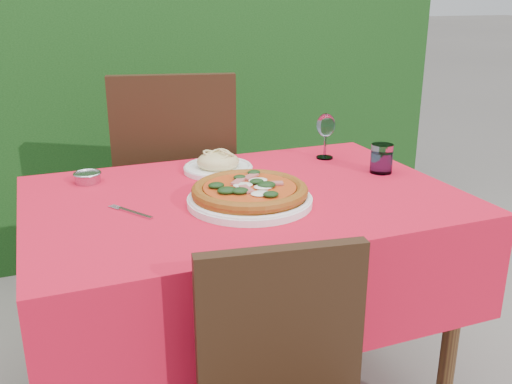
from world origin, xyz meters
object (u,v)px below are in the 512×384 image
object	(u,v)px
pizza_plate	(250,194)
steel_ramekin	(88,178)
chair_far	(176,180)
fork	(135,213)
pasta_plate	(218,165)
water_glass	(381,160)
wine_glass	(326,127)

from	to	relation	value
pizza_plate	steel_ramekin	world-z (taller)	pizza_plate
chair_far	fork	bearing A→B (deg)	81.32
chair_far	pizza_plate	distance (m)	0.78
fork	pasta_plate	bearing A→B (deg)	9.22
water_glass	fork	world-z (taller)	water_glass
chair_far	steel_ramekin	xyz separation A→B (m)	(-0.37, -0.39, 0.17)
wine_glass	steel_ramekin	world-z (taller)	wine_glass
water_glass	steel_ramekin	bearing A→B (deg)	165.03
fork	steel_ramekin	size ratio (longest dim) A/B	2.19
wine_glass	fork	size ratio (longest dim) A/B	0.94
chair_far	wine_glass	xyz separation A→B (m)	(0.46, -0.41, 0.27)
chair_far	steel_ramekin	size ratio (longest dim) A/B	12.97
pasta_plate	wine_glass	distance (m)	0.42
pasta_plate	fork	xyz separation A→B (m)	(-0.33, -0.29, -0.02)
chair_far	wine_glass	bearing A→B (deg)	151.31
chair_far	steel_ramekin	distance (m)	0.56
water_glass	wine_glass	bearing A→B (deg)	112.38
pasta_plate	wine_glass	world-z (taller)	wine_glass
pizza_plate	steel_ramekin	distance (m)	0.55
steel_ramekin	pizza_plate	bearing A→B (deg)	-42.25
pizza_plate	pasta_plate	xyz separation A→B (m)	(0.01, 0.33, -0.01)
pizza_plate	pasta_plate	size ratio (longest dim) A/B	1.83
fork	pizza_plate	bearing A→B (deg)	-39.55
chair_far	fork	distance (m)	0.78
wine_glass	fork	xyz separation A→B (m)	(-0.74, -0.31, -0.11)
pasta_plate	chair_far	bearing A→B (deg)	96.40
water_glass	wine_glass	distance (m)	0.25
chair_far	pizza_plate	bearing A→B (deg)	105.59
water_glass	steel_ramekin	distance (m)	0.96
pizza_plate	wine_glass	world-z (taller)	wine_glass
pizza_plate	fork	size ratio (longest dim) A/B	2.42
pasta_plate	fork	bearing A→B (deg)	-138.58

